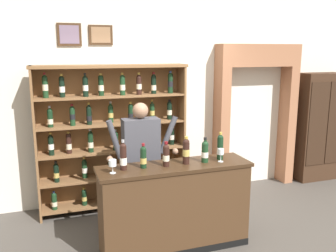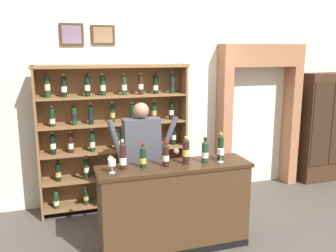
% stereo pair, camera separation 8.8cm
% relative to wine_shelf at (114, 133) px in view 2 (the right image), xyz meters
% --- Properties ---
extents(ground_plane, '(14.00, 14.00, 0.02)m').
position_rel_wine_shelf_xyz_m(ground_plane, '(0.64, -1.33, -1.13)').
color(ground_plane, '#47423D').
extents(back_wall, '(12.00, 0.19, 3.46)m').
position_rel_wine_shelf_xyz_m(back_wall, '(0.64, 0.37, 0.60)').
color(back_wall, silver).
rests_on(back_wall, ground).
extents(wine_shelf, '(2.13, 0.36, 2.08)m').
position_rel_wine_shelf_xyz_m(wine_shelf, '(0.00, 0.00, 0.00)').
color(wine_shelf, brown).
rests_on(wine_shelf, ground).
extents(archway_doorway, '(1.42, 0.45, 2.37)m').
position_rel_wine_shelf_xyz_m(archway_doorway, '(2.42, 0.24, 0.25)').
color(archway_doorway, '#9E6647').
rests_on(archway_doorway, ground).
extents(side_cabinet, '(0.83, 0.44, 1.89)m').
position_rel_wine_shelf_xyz_m(side_cabinet, '(3.69, 0.10, -0.18)').
color(side_cabinet, '#382316').
rests_on(side_cabinet, ground).
extents(tasting_counter, '(1.75, 0.49, 1.01)m').
position_rel_wine_shelf_xyz_m(tasting_counter, '(0.46, -1.34, -0.62)').
color(tasting_counter, '#422B19').
rests_on(tasting_counter, ground).
extents(shopkeeper, '(0.93, 0.22, 1.65)m').
position_rel_wine_shelf_xyz_m(shopkeeper, '(0.22, -0.76, -0.10)').
color(shopkeeper, '#2D3347').
rests_on(shopkeeper, ground).
extents(tasting_bottle_brunello, '(0.07, 0.07, 0.33)m').
position_rel_wine_shelf_xyz_m(tasting_bottle_brunello, '(-0.12, -1.31, 0.03)').
color(tasting_bottle_brunello, black).
rests_on(tasting_bottle_brunello, tasting_counter).
extents(tasting_bottle_rosso, '(0.07, 0.07, 0.28)m').
position_rel_wine_shelf_xyz_m(tasting_bottle_rosso, '(0.10, -1.32, 0.01)').
color(tasting_bottle_rosso, black).
rests_on(tasting_bottle_rosso, tasting_counter).
extents(tasting_bottle_vin_santo, '(0.07, 0.07, 0.28)m').
position_rel_wine_shelf_xyz_m(tasting_bottle_vin_santo, '(0.35, -1.34, 0.01)').
color(tasting_bottle_vin_santo, black).
rests_on(tasting_bottle_vin_santo, tasting_counter).
extents(tasting_bottle_prosecco, '(0.08, 0.08, 0.32)m').
position_rel_wine_shelf_xyz_m(tasting_bottle_prosecco, '(0.59, -1.33, 0.04)').
color(tasting_bottle_prosecco, black).
rests_on(tasting_bottle_prosecco, tasting_counter).
extents(tasting_bottle_super_tuscan, '(0.08, 0.08, 0.29)m').
position_rel_wine_shelf_xyz_m(tasting_bottle_super_tuscan, '(0.82, -1.35, 0.01)').
color(tasting_bottle_super_tuscan, '#19381E').
rests_on(tasting_bottle_super_tuscan, tasting_counter).
extents(tasting_bottle_grappa, '(0.07, 0.07, 0.33)m').
position_rel_wine_shelf_xyz_m(tasting_bottle_grappa, '(1.04, -1.30, 0.03)').
color(tasting_bottle_grappa, black).
rests_on(tasting_bottle_grappa, tasting_counter).
extents(wine_glass_spare, '(0.07, 0.07, 0.15)m').
position_rel_wine_shelf_xyz_m(wine_glass_spare, '(1.00, -1.39, -0.01)').
color(wine_glass_spare, silver).
rests_on(wine_glass_spare, tasting_counter).
extents(wine_glass_left, '(0.08, 0.08, 0.15)m').
position_rel_wine_shelf_xyz_m(wine_glass_left, '(-0.25, -1.39, -0.01)').
color(wine_glass_left, silver).
rests_on(wine_glass_left, tasting_counter).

